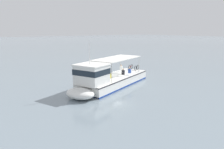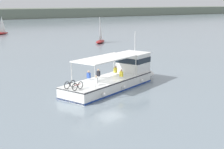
% 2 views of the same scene
% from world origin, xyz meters
% --- Properties ---
extents(ground_plane, '(400.00, 400.00, 0.00)m').
position_xyz_m(ground_plane, '(0.00, 0.00, 0.00)').
color(ground_plane, gray).
extents(ferry_main, '(12.96, 7.51, 5.32)m').
position_xyz_m(ferry_main, '(1.66, 1.35, 1.02)').
color(ferry_main, white).
rests_on(ferry_main, ground).
extents(sailboat_mid_channel, '(4.34, 4.43, 5.40)m').
position_xyz_m(sailboat_mid_channel, '(18.42, 33.68, 0.54)').
color(sailboat_mid_channel, maroon).
rests_on(sailboat_mid_channel, ground).
extents(sailboat_near_starboard, '(4.90, 3.49, 5.40)m').
position_xyz_m(sailboat_near_starboard, '(5.55, 63.18, 0.54)').
color(sailboat_near_starboard, maroon).
rests_on(sailboat_near_starboard, ground).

